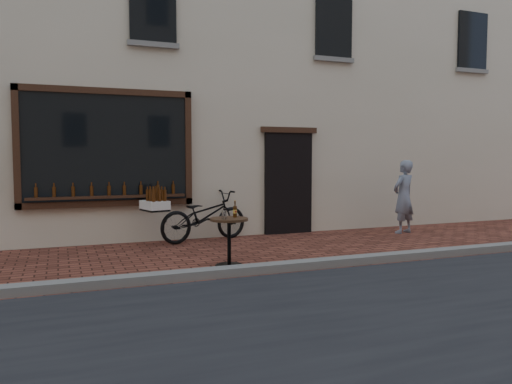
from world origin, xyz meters
name	(u,v)px	position (x,y,z in m)	size (l,w,h in m)	color
ground	(271,275)	(0.00, 0.00, 0.00)	(90.00, 90.00, 0.00)	#4F2419
kerb	(266,268)	(0.00, 0.20, 0.06)	(90.00, 0.25, 0.12)	slate
shop_building	(171,27)	(0.00, 6.50, 5.00)	(28.00, 6.20, 10.00)	beige
cargo_bicycle	(202,216)	(-0.14, 3.14, 0.51)	(2.29, 1.16, 1.07)	black
bistro_table	(229,232)	(-0.37, 0.75, 0.53)	(0.58, 0.58, 1.00)	black
pedestrian	(404,197)	(4.28, 2.56, 0.80)	(0.59, 0.39, 1.61)	slate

